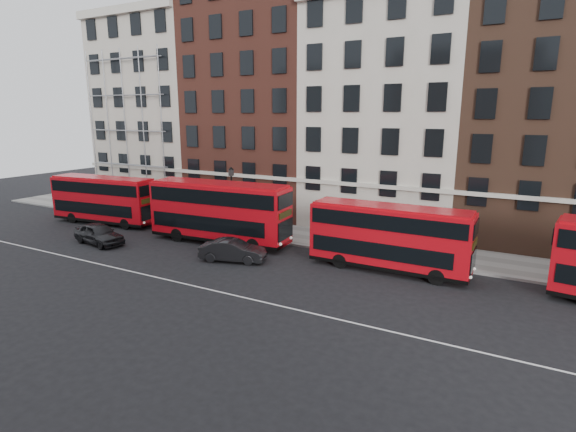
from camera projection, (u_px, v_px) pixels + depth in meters
The scene contains 12 objects.
ground at pixel (290, 291), 25.15m from camera, with size 120.00×120.00×0.00m, color black.
pavement at pixel (356, 243), 34.11m from camera, with size 80.00×5.00×0.15m, color slate.
kerb at pixel (343, 252), 31.98m from camera, with size 80.00×0.30×0.16m, color gray.
road_centre_line at pixel (272, 304), 23.44m from camera, with size 70.00×0.12×0.01m, color white.
building_terrace at pixel (386, 107), 38.29m from camera, with size 64.00×11.95×22.00m.
bus_a at pixel (104, 199), 40.15m from camera, with size 10.24×3.44×4.22m.
bus_b at pixel (219, 211), 34.09m from camera, with size 11.26×3.43×4.67m.
bus_c at pixel (389, 236), 28.00m from camera, with size 9.97×2.47×4.18m.
car_rear at pixel (99, 234), 34.11m from camera, with size 1.87×4.64×1.58m, color #232326.
car_front at pixel (233, 250), 30.13m from camera, with size 1.55×4.43×1.46m, color black.
lamp_post_left at pixel (232, 196), 37.14m from camera, with size 0.44×0.44×5.33m.
iron_railings at pixel (365, 230), 35.87m from camera, with size 6.60×0.06×1.00m, color black, non-canonical shape.
Camera 1 is at (11.21, -20.74, 9.73)m, focal length 28.00 mm.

